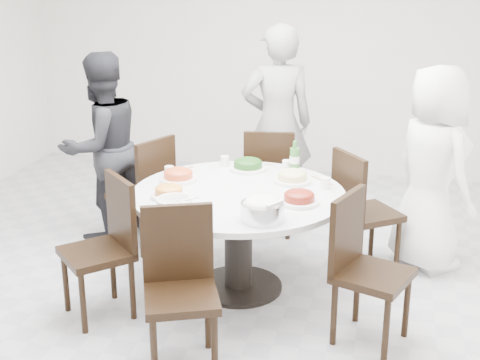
% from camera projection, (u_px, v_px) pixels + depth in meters
% --- Properties ---
extents(floor, '(6.00, 6.00, 0.01)m').
position_uv_depth(floor, '(223.00, 288.00, 4.91)').
color(floor, '#B6B6BB').
rests_on(floor, ground).
extents(wall_back, '(6.00, 0.01, 2.80)m').
position_uv_depth(wall_back, '(292.00, 46.00, 7.24)').
color(wall_back, silver).
rests_on(wall_back, ground).
extents(dining_table, '(1.50, 1.50, 0.75)m').
position_uv_depth(dining_table, '(238.00, 241.00, 4.79)').
color(dining_table, silver).
rests_on(dining_table, floor).
extents(chair_ne, '(0.59, 0.59, 0.95)m').
position_uv_depth(chair_ne, '(368.00, 211.00, 5.08)').
color(chair_ne, black).
rests_on(chair_ne, floor).
extents(chair_n, '(0.48, 0.48, 0.95)m').
position_uv_depth(chair_n, '(269.00, 180.00, 5.79)').
color(chair_n, black).
rests_on(chair_n, floor).
extents(chair_nw, '(0.55, 0.55, 0.95)m').
position_uv_depth(chair_nw, '(141.00, 192.00, 5.49)').
color(chair_nw, black).
rests_on(chair_nw, floor).
extents(chair_sw, '(0.59, 0.59, 0.95)m').
position_uv_depth(chair_sw, '(96.00, 250.00, 4.39)').
color(chair_sw, black).
rests_on(chair_sw, floor).
extents(chair_s, '(0.55, 0.55, 0.95)m').
position_uv_depth(chair_s, '(181.00, 294.00, 3.82)').
color(chair_s, black).
rests_on(chair_s, floor).
extents(chair_se, '(0.54, 0.54, 0.95)m').
position_uv_depth(chair_se, '(373.00, 272.00, 4.09)').
color(chair_se, black).
rests_on(chair_se, floor).
extents(diner_right, '(0.87, 0.92, 1.58)m').
position_uv_depth(diner_right, '(432.00, 169.00, 5.04)').
color(diner_right, white).
rests_on(diner_right, floor).
extents(diner_middle, '(0.75, 0.62, 1.78)m').
position_uv_depth(diner_middle, '(277.00, 124.00, 5.99)').
color(diner_middle, black).
rests_on(diner_middle, floor).
extents(diner_left, '(0.92, 0.97, 1.59)m').
position_uv_depth(diner_left, '(102.00, 147.00, 5.61)').
color(diner_left, black).
rests_on(diner_left, floor).
extents(dish_greens, '(0.28, 0.28, 0.07)m').
position_uv_depth(dish_greens, '(248.00, 166.00, 5.14)').
color(dish_greens, white).
rests_on(dish_greens, dining_table).
extents(dish_pale, '(0.27, 0.27, 0.07)m').
position_uv_depth(dish_pale, '(292.00, 177.00, 4.86)').
color(dish_pale, white).
rests_on(dish_pale, dining_table).
extents(dish_orange, '(0.27, 0.27, 0.07)m').
position_uv_depth(dish_orange, '(178.00, 176.00, 4.89)').
color(dish_orange, white).
rests_on(dish_orange, dining_table).
extents(dish_redbrown, '(0.26, 0.26, 0.07)m').
position_uv_depth(dish_redbrown, '(299.00, 199.00, 4.43)').
color(dish_redbrown, white).
rests_on(dish_redbrown, dining_table).
extents(dish_tofu, '(0.24, 0.24, 0.06)m').
position_uv_depth(dish_tofu, '(169.00, 193.00, 4.55)').
color(dish_tofu, white).
rests_on(dish_tofu, dining_table).
extents(rice_bowl, '(0.27, 0.27, 0.12)m').
position_uv_depth(rice_bowl, '(262.00, 212.00, 4.14)').
color(rice_bowl, silver).
rests_on(rice_bowl, dining_table).
extents(soup_bowl, '(0.24, 0.24, 0.07)m').
position_uv_depth(soup_bowl, '(175.00, 204.00, 4.34)').
color(soup_bowl, white).
rests_on(soup_bowl, dining_table).
extents(beverage_bottle, '(0.07, 0.07, 0.25)m').
position_uv_depth(beverage_bottle, '(295.00, 157.00, 5.03)').
color(beverage_bottle, '#326E2C').
rests_on(beverage_bottle, dining_table).
extents(tea_cups, '(0.07, 0.07, 0.08)m').
position_uv_depth(tea_cups, '(258.00, 162.00, 5.21)').
color(tea_cups, white).
rests_on(tea_cups, dining_table).
extents(chopsticks, '(0.24, 0.04, 0.01)m').
position_uv_depth(chopsticks, '(263.00, 164.00, 5.29)').
color(chopsticks, tan).
rests_on(chopsticks, dining_table).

